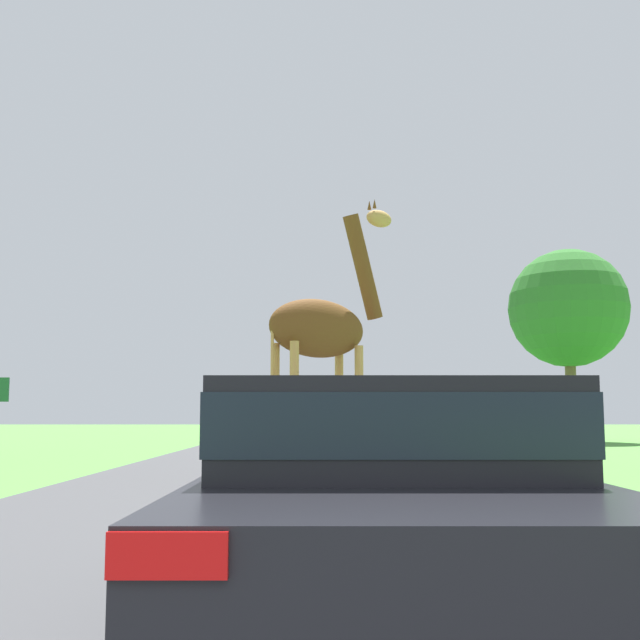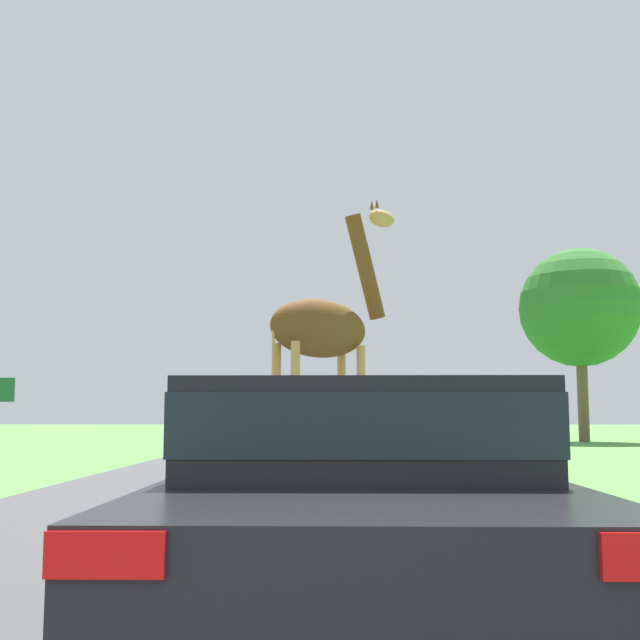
% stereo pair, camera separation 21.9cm
% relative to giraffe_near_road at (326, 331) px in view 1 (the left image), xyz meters
% --- Properties ---
extents(road, '(8.14, 120.00, 0.00)m').
position_rel_giraffe_near_road_xyz_m(road, '(-0.32, 16.87, -2.48)').
color(road, '#424244').
rests_on(road, ground).
extents(giraffe_near_road, '(2.29, 1.98, 4.86)m').
position_rel_giraffe_near_road_xyz_m(giraffe_near_road, '(0.00, 0.00, 0.00)').
color(giraffe_near_road, tan).
rests_on(giraffe_near_road, ground).
extents(car_lead_maroon, '(1.88, 4.12, 1.32)m').
position_rel_giraffe_near_road_xyz_m(car_lead_maroon, '(0.28, -8.64, -1.77)').
color(car_lead_maroon, black).
rests_on(car_lead_maroon, ground).
extents(car_queue_right, '(1.87, 4.09, 1.28)m').
position_rel_giraffe_near_road_xyz_m(car_queue_right, '(1.65, 12.61, -1.79)').
color(car_queue_right, gray).
rests_on(car_queue_right, ground).
extents(car_queue_left, '(1.87, 4.12, 1.44)m').
position_rel_giraffe_near_road_xyz_m(car_queue_left, '(1.42, 3.66, -1.71)').
color(car_queue_left, '#561914').
rests_on(car_queue_left, ground).
extents(tree_right_cluster, '(4.87, 4.87, 7.89)m').
position_rel_giraffe_near_road_xyz_m(tree_right_cluster, '(10.18, 19.76, 2.94)').
color(tree_right_cluster, brown).
rests_on(tree_right_cluster, ground).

